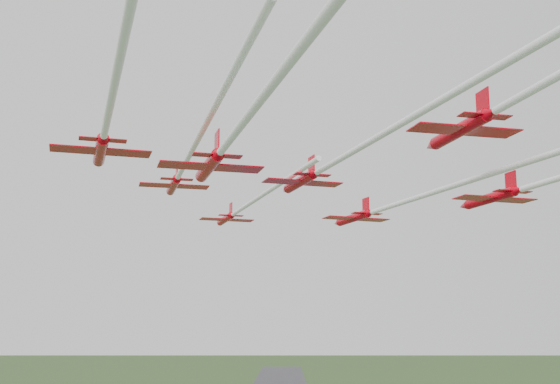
{
  "coord_description": "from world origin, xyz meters",
  "views": [
    {
      "loc": [
        5.21,
        -79.57,
        38.5
      ],
      "look_at": [
        4.41,
        0.36,
        54.02
      ],
      "focal_mm": 45.0,
      "sensor_mm": 36.0,
      "label": 1
    }
  ],
  "objects_px": {
    "jet_lead": "(242,208)",
    "jet_row4_right": "(517,99)",
    "jet_row3_right": "(542,183)",
    "jet_row4_left": "(231,138)",
    "jet_row3_left": "(112,98)",
    "jet_row3_mid": "(360,147)",
    "jet_row2_left": "(188,158)",
    "jet_row2_right": "(408,200)"
  },
  "relations": [
    {
      "from": "jet_lead",
      "to": "jet_row4_right",
      "type": "bearing_deg",
      "value": -77.86
    },
    {
      "from": "jet_row3_right",
      "to": "jet_row4_left",
      "type": "distance_m",
      "value": 37.68
    },
    {
      "from": "jet_row3_left",
      "to": "jet_row3_mid",
      "type": "bearing_deg",
      "value": 3.7
    },
    {
      "from": "jet_row3_mid",
      "to": "jet_row4_left",
      "type": "height_order",
      "value": "jet_row3_mid"
    },
    {
      "from": "jet_lead",
      "to": "jet_row3_mid",
      "type": "xyz_separation_m",
      "value": [
        12.32,
        -33.99,
        -0.46
      ]
    },
    {
      "from": "jet_row2_left",
      "to": "jet_row2_right",
      "type": "relative_size",
      "value": 1.04
    },
    {
      "from": "jet_row2_right",
      "to": "jet_row4_left",
      "type": "distance_m",
      "value": 35.28
    },
    {
      "from": "jet_lead",
      "to": "jet_row4_left",
      "type": "bearing_deg",
      "value": -105.18
    },
    {
      "from": "jet_lead",
      "to": "jet_row3_mid",
      "type": "bearing_deg",
      "value": -87.82
    },
    {
      "from": "jet_lead",
      "to": "jet_row2_right",
      "type": "distance_m",
      "value": 24.02
    },
    {
      "from": "jet_row3_mid",
      "to": "jet_row2_left",
      "type": "bearing_deg",
      "value": 127.07
    },
    {
      "from": "jet_lead",
      "to": "jet_row2_left",
      "type": "bearing_deg",
      "value": -118.3
    },
    {
      "from": "jet_row2_left",
      "to": "jet_row3_right",
      "type": "relative_size",
      "value": 1.26
    },
    {
      "from": "jet_row2_right",
      "to": "jet_row3_right",
      "type": "bearing_deg",
      "value": -54.21
    },
    {
      "from": "jet_lead",
      "to": "jet_row3_mid",
      "type": "height_order",
      "value": "jet_lead"
    },
    {
      "from": "jet_lead",
      "to": "jet_row3_right",
      "type": "xyz_separation_m",
      "value": [
        32.37,
        -21.53,
        -1.09
      ]
    },
    {
      "from": "jet_lead",
      "to": "jet_row3_left",
      "type": "bearing_deg",
      "value": -117.88
    },
    {
      "from": "jet_row3_mid",
      "to": "jet_row4_left",
      "type": "bearing_deg",
      "value": -155.25
    },
    {
      "from": "jet_lead",
      "to": "jet_row3_mid",
      "type": "distance_m",
      "value": 36.16
    },
    {
      "from": "jet_lead",
      "to": "jet_row2_left",
      "type": "xyz_separation_m",
      "value": [
        -4.22,
        -22.65,
        1.37
      ]
    },
    {
      "from": "jet_row3_mid",
      "to": "jet_lead",
      "type": "bearing_deg",
      "value": 91.43
    },
    {
      "from": "jet_row3_right",
      "to": "jet_row3_left",
      "type": "bearing_deg",
      "value": -171.32
    },
    {
      "from": "jet_row4_right",
      "to": "jet_row2_right",
      "type": "bearing_deg",
      "value": 83.4
    },
    {
      "from": "jet_lead",
      "to": "jet_row3_left",
      "type": "height_order",
      "value": "jet_row3_left"
    },
    {
      "from": "jet_row2_right",
      "to": "jet_row3_mid",
      "type": "distance_m",
      "value": 21.99
    },
    {
      "from": "jet_row4_left",
      "to": "jet_row4_right",
      "type": "xyz_separation_m",
      "value": [
        21.7,
        2.56,
        3.76
      ]
    },
    {
      "from": "jet_row3_mid",
      "to": "jet_row4_right",
      "type": "height_order",
      "value": "jet_row4_right"
    },
    {
      "from": "jet_row3_right",
      "to": "jet_row4_right",
      "type": "distance_m",
      "value": 21.64
    },
    {
      "from": "jet_row3_left",
      "to": "jet_row4_right",
      "type": "height_order",
      "value": "jet_row4_right"
    },
    {
      "from": "jet_row4_right",
      "to": "jet_row2_left",
      "type": "bearing_deg",
      "value": 132.09
    },
    {
      "from": "jet_row2_left",
      "to": "jet_row3_right",
      "type": "xyz_separation_m",
      "value": [
        36.6,
        1.12,
        -2.46
      ]
    },
    {
      "from": "jet_row2_right",
      "to": "jet_row4_right",
      "type": "relative_size",
      "value": 1.18
    },
    {
      "from": "jet_row2_right",
      "to": "jet_row3_mid",
      "type": "relative_size",
      "value": 0.94
    },
    {
      "from": "jet_row3_mid",
      "to": "jet_row4_left",
      "type": "xyz_separation_m",
      "value": [
        -10.36,
        -9.75,
        -1.8
      ]
    },
    {
      "from": "jet_row3_mid",
      "to": "jet_row4_left",
      "type": "distance_m",
      "value": 14.34
    },
    {
      "from": "jet_row2_left",
      "to": "jet_row3_right",
      "type": "bearing_deg",
      "value": -13.1
    },
    {
      "from": "jet_row3_left",
      "to": "jet_row3_mid",
      "type": "height_order",
      "value": "jet_row3_left"
    },
    {
      "from": "jet_row3_right",
      "to": "jet_row4_left",
      "type": "bearing_deg",
      "value": -161.95
    },
    {
      "from": "jet_row3_left",
      "to": "jet_row3_right",
      "type": "height_order",
      "value": "jet_row3_left"
    },
    {
      "from": "jet_row2_left",
      "to": "jet_row3_mid",
      "type": "distance_m",
      "value": 20.14
    },
    {
      "from": "jet_row3_right",
      "to": "jet_row4_left",
      "type": "xyz_separation_m",
      "value": [
        -30.42,
        -22.2,
        -1.18
      ]
    },
    {
      "from": "jet_row3_left",
      "to": "jet_row3_right",
      "type": "relative_size",
      "value": 1.45
    }
  ]
}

